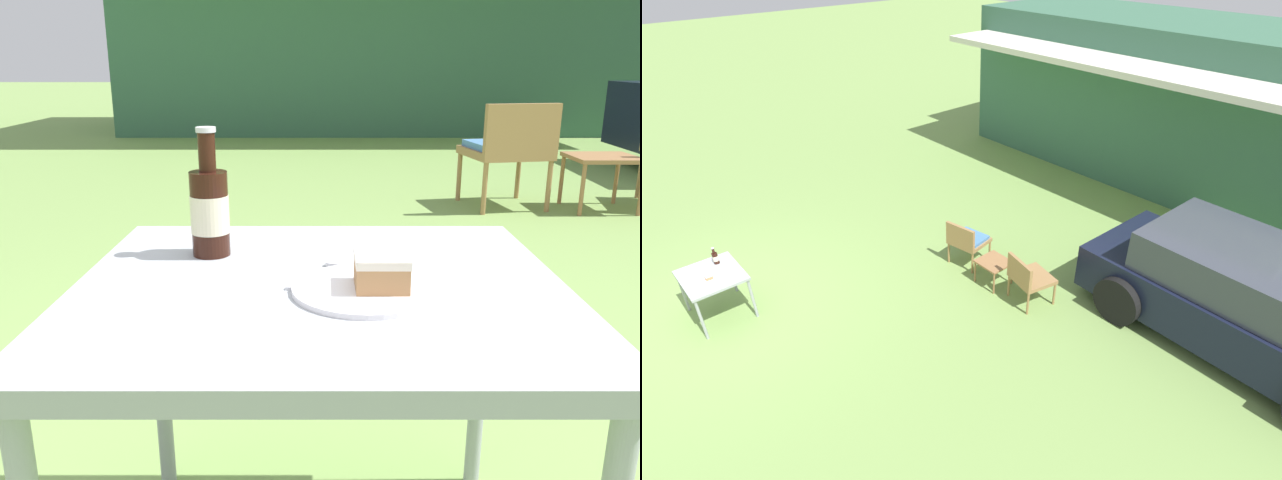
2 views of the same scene
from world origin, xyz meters
TOP-DOWN VIEW (x-y plane):
  - cabin_building at (1.18, 9.59)m, footprint 8.26×4.52m
  - wicker_chair_cushioned at (1.41, 3.59)m, footprint 0.64×0.63m
  - garden_side_table at (2.10, 3.53)m, footprint 0.48×0.45m
  - patio_table at (0.00, 0.00)m, footprint 0.89×0.78m
  - cake_on_plate at (0.09, -0.06)m, footprint 0.25×0.25m
  - cola_bottle_near at (-0.23, 0.16)m, footprint 0.08×0.08m
  - fork at (0.03, -0.06)m, footprint 0.18×0.04m
  - loose_bottle_cap at (0.02, 0.09)m, footprint 0.03×0.03m

SIDE VIEW (x-z plane):
  - garden_side_table at x=2.10m, z-range 0.15..0.56m
  - wicker_chair_cushioned at x=1.41m, z-range 0.07..0.86m
  - patio_table at x=0.00m, z-range 0.29..0.99m
  - fork at x=0.03m, z-range 0.71..0.71m
  - loose_bottle_cap at x=0.02m, z-range 0.71..0.72m
  - cake_on_plate at x=0.09m, z-range 0.69..0.76m
  - cola_bottle_near at x=-0.23m, z-range 0.67..0.94m
  - cabin_building at x=1.18m, z-range 0.01..3.29m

